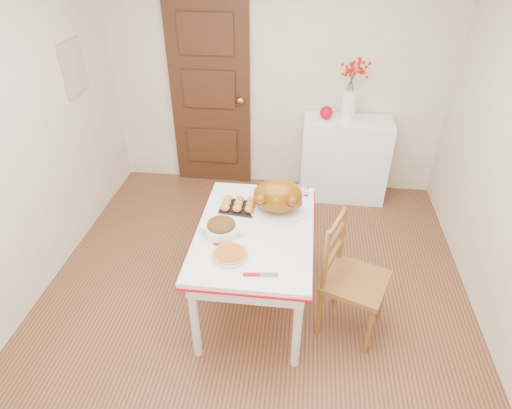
# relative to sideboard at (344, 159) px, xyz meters

# --- Properties ---
(floor) EXTENTS (3.50, 4.00, 0.00)m
(floor) POSITION_rel_sideboard_xyz_m (-0.76, -1.78, -0.45)
(floor) COLOR #492C19
(floor) RESTS_ON ground
(wall_back) EXTENTS (3.50, 0.00, 2.50)m
(wall_back) POSITION_rel_sideboard_xyz_m (-0.76, 0.22, 0.80)
(wall_back) COLOR beige
(wall_back) RESTS_ON ground
(door_back) EXTENTS (0.85, 0.06, 2.06)m
(door_back) POSITION_rel_sideboard_xyz_m (-1.46, 0.19, 0.58)
(door_back) COLOR #382013
(door_back) RESTS_ON ground
(photo_board) EXTENTS (0.03, 0.35, 0.45)m
(photo_board) POSITION_rel_sideboard_xyz_m (-2.49, -0.58, 1.05)
(photo_board) COLOR #C7B88A
(photo_board) RESTS_ON ground
(sideboard) EXTENTS (0.89, 0.40, 0.89)m
(sideboard) POSITION_rel_sideboard_xyz_m (0.00, 0.00, 0.00)
(sideboard) COLOR white
(sideboard) RESTS_ON floor
(kitchen_table) EXTENTS (0.85, 1.24, 0.74)m
(kitchen_table) POSITION_rel_sideboard_xyz_m (-0.74, -1.72, -0.08)
(kitchen_table) COLOR silver
(kitchen_table) RESTS_ON floor
(chair_oak) EXTENTS (0.55, 0.55, 0.96)m
(chair_oak) POSITION_rel_sideboard_xyz_m (-0.01, -1.87, 0.03)
(chair_oak) COLOR #945D28
(chair_oak) RESTS_ON floor
(berry_vase) EXTENTS (0.32, 0.32, 0.63)m
(berry_vase) POSITION_rel_sideboard_xyz_m (-0.02, 0.00, 0.76)
(berry_vase) COLOR white
(berry_vase) RESTS_ON sideboard
(apple) EXTENTS (0.13, 0.13, 0.13)m
(apple) POSITION_rel_sideboard_xyz_m (-0.23, 0.00, 0.51)
(apple) COLOR #B9000F
(apple) RESTS_ON sideboard
(turkey_platter) EXTENTS (0.47, 0.40, 0.27)m
(turkey_platter) POSITION_rel_sideboard_xyz_m (-0.60, -1.49, 0.43)
(turkey_platter) COLOR #794307
(turkey_platter) RESTS_ON kitchen_table
(pumpkin_pie) EXTENTS (0.26, 0.26, 0.05)m
(pumpkin_pie) POSITION_rel_sideboard_xyz_m (-0.87, -2.04, 0.32)
(pumpkin_pie) COLOR #A8551A
(pumpkin_pie) RESTS_ON kitchen_table
(stuffing_dish) EXTENTS (0.31, 0.25, 0.11)m
(stuffing_dish) POSITION_rel_sideboard_xyz_m (-0.97, -1.81, 0.35)
(stuffing_dish) COLOR #452B0B
(stuffing_dish) RESTS_ON kitchen_table
(rolls_tray) EXTENTS (0.29, 0.24, 0.07)m
(rolls_tray) POSITION_rel_sideboard_xyz_m (-0.90, -1.48, 0.33)
(rolls_tray) COLOR #C07A35
(rolls_tray) RESTS_ON kitchen_table
(pie_server) EXTENTS (0.22, 0.09, 0.01)m
(pie_server) POSITION_rel_sideboard_xyz_m (-0.65, -2.19, 0.30)
(pie_server) COLOR silver
(pie_server) RESTS_ON kitchen_table
(carving_knife) EXTENTS (0.26, 0.17, 0.01)m
(carving_knife) POSITION_rel_sideboard_xyz_m (-0.89, -1.98, 0.30)
(carving_knife) COLOR silver
(carving_knife) RESTS_ON kitchen_table
(drinking_glass) EXTENTS (0.07, 0.07, 0.10)m
(drinking_glass) POSITION_rel_sideboard_xyz_m (-0.73, -1.21, 0.34)
(drinking_glass) COLOR white
(drinking_glass) RESTS_ON kitchen_table
(shaker_pair) EXTENTS (0.10, 0.04, 0.09)m
(shaker_pair) POSITION_rel_sideboard_xyz_m (-0.42, -1.22, 0.34)
(shaker_pair) COLOR white
(shaker_pair) RESTS_ON kitchen_table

